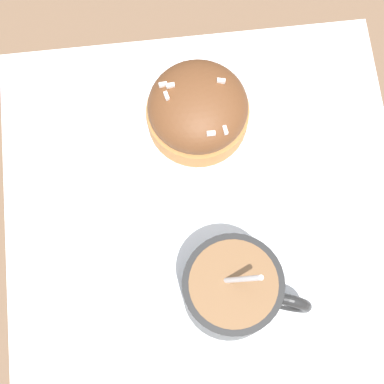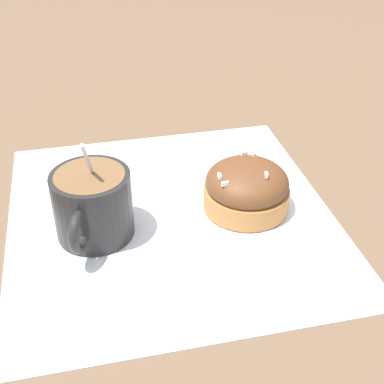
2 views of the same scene
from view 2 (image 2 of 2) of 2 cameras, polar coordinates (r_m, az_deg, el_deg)
name	(u,v)px [view 2 (image 2 of 2)]	position (r m, az deg, el deg)	size (l,w,h in m)	color
ground_plane	(171,217)	(0.57, -2.25, -2.64)	(3.00, 3.00, 0.00)	brown
paper_napkin	(171,216)	(0.57, -2.26, -2.52)	(0.35, 0.37, 0.00)	white
coffee_cup	(92,203)	(0.53, -10.60, -1.11)	(0.08, 0.10, 0.11)	black
frosted_pastry	(247,188)	(0.57, 5.85, 0.45)	(0.09, 0.09, 0.05)	#B2753D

